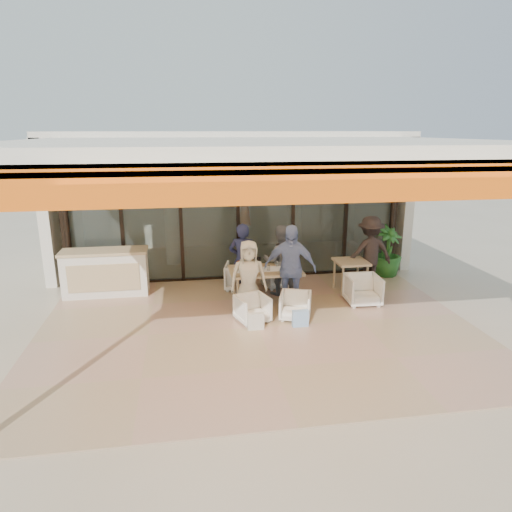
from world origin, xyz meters
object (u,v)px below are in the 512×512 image
at_px(chair_far_left, 240,275).
at_px(diner_navy, 243,261).
at_px(diner_periwinkle, 290,268).
at_px(host_counter, 106,272).
at_px(side_table, 351,265).
at_px(diner_grey, 280,260).
at_px(side_chair, 363,289).
at_px(chair_far_right, 276,275).
at_px(diner_cream, 249,277).
at_px(chair_near_right, 295,305).
at_px(chair_near_left, 252,308).
at_px(potted_palm, 387,251).
at_px(standing_woman, 370,252).
at_px(dining_table, 265,272).

distance_m(chair_far_left, diner_navy, 0.70).
xyz_separation_m(chair_far_left, diner_periwinkle, (0.84, -1.40, 0.55)).
bearing_deg(host_counter, diner_navy, -10.82).
bearing_deg(side_table, diner_navy, 177.41).
xyz_separation_m(chair_far_left, side_table, (2.43, -0.61, 0.30)).
distance_m(diner_grey, side_chair, 1.86).
bearing_deg(host_counter, side_table, -7.16).
relative_size(chair_far_right, diner_cream, 0.39).
distance_m(host_counter, side_table, 5.45).
bearing_deg(chair_near_right, diner_periwinkle, 109.00).
distance_m(chair_near_left, chair_near_right, 0.84).
height_order(chair_far_right, potted_palm, potted_palm).
bearing_deg(chair_near_left, potted_palm, 13.07).
height_order(host_counter, potted_palm, potted_palm).
xyz_separation_m(chair_far_left, side_chair, (2.43, -1.36, 0.01)).
distance_m(side_table, standing_woman, 0.63).
relative_size(chair_far_right, diner_periwinkle, 0.33).
relative_size(chair_far_left, diner_cream, 0.46).
distance_m(chair_far_right, chair_near_right, 1.90).
xyz_separation_m(side_table, standing_woman, (0.54, 0.27, 0.21)).
relative_size(dining_table, standing_woman, 0.89).
bearing_deg(diner_periwinkle, chair_far_right, 108.08).
bearing_deg(diner_navy, chair_far_left, -74.02).
xyz_separation_m(diner_navy, side_table, (2.43, -0.11, -0.19)).
xyz_separation_m(standing_woman, potted_palm, (0.79, 0.74, -0.20)).
height_order(host_counter, diner_periwinkle, diner_periwinkle).
distance_m(dining_table, side_chair, 2.09).
distance_m(dining_table, side_table, 2.05).
xyz_separation_m(chair_far_right, chair_near_right, (0.00, -1.90, 0.00)).
distance_m(dining_table, chair_far_right, 1.11).
bearing_deg(diner_periwinkle, side_chair, 19.52).
height_order(host_counter, diner_grey, diner_grey).
height_order(diner_periwinkle, side_chair, diner_periwinkle).
xyz_separation_m(dining_table, chair_far_right, (0.43, 0.94, -0.39)).
height_order(diner_grey, side_table, diner_grey).
distance_m(dining_table, potted_palm, 3.60).
bearing_deg(chair_far_left, dining_table, 126.26).
xyz_separation_m(dining_table, diner_periwinkle, (0.43, -0.46, 0.20)).
bearing_deg(chair_far_left, diner_navy, 102.67).
bearing_deg(diner_navy, diner_periwinkle, 149.01).
bearing_deg(diner_grey, potted_palm, -156.68).
xyz_separation_m(chair_near_left, chair_near_right, (0.84, 0.00, 0.01)).
bearing_deg(chair_far_left, chair_near_left, 102.67).
bearing_deg(chair_near_right, chair_near_left, -161.00).
distance_m(chair_far_left, side_chair, 2.78).
bearing_deg(chair_near_left, chair_near_right, -18.39).
distance_m(chair_far_left, diner_periwinkle, 1.72).
distance_m(dining_table, diner_navy, 0.62).
xyz_separation_m(chair_far_left, diner_grey, (0.84, -0.50, 0.45)).
bearing_deg(standing_woman, diner_grey, 2.09).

